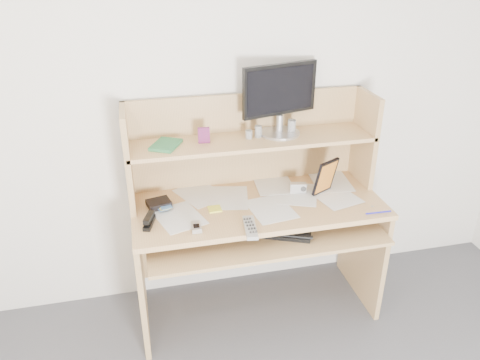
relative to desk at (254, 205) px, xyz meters
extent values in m
cube|color=silver|center=(0.00, 0.24, 0.56)|extent=(3.60, 0.04, 2.50)
cube|color=tan|center=(0.00, -0.08, 0.04)|extent=(1.40, 0.60, 0.03)
cube|color=tan|center=(-0.68, -0.08, -0.33)|extent=(0.03, 0.56, 0.72)
cube|color=tan|center=(0.68, -0.08, -0.33)|extent=(0.03, 0.56, 0.72)
cube|color=tan|center=(0.00, 0.20, -0.36)|extent=(1.34, 0.02, 0.41)
cube|color=tan|center=(0.00, -0.20, -0.05)|extent=(1.28, 0.55, 0.02)
cube|color=tan|center=(0.00, 0.21, 0.33)|extent=(1.40, 0.02, 0.55)
cube|color=tan|center=(-0.68, 0.07, 0.33)|extent=(0.03, 0.30, 0.55)
cube|color=tan|center=(0.68, 0.07, 0.33)|extent=(0.03, 0.30, 0.55)
cube|color=tan|center=(0.00, 0.07, 0.38)|extent=(1.38, 0.30, 0.02)
cube|color=silver|center=(0.00, -0.08, 0.06)|extent=(1.32, 0.54, 0.01)
cube|color=black|center=(0.02, -0.22, -0.03)|extent=(0.48, 0.33, 0.02)
cube|color=black|center=(0.02, -0.22, -0.02)|extent=(0.45, 0.31, 0.01)
cube|color=#999994|center=(-0.11, -0.34, 0.07)|extent=(0.08, 0.21, 0.02)
cube|color=#B6B6B8|center=(-0.38, -0.27, 0.07)|extent=(0.05, 0.09, 0.02)
cube|color=black|center=(-0.61, -0.17, 0.08)|extent=(0.08, 0.15, 0.04)
cube|color=black|center=(-0.55, 0.00, 0.08)|extent=(0.14, 0.13, 0.03)
cube|color=yellow|center=(-0.25, -0.10, 0.06)|extent=(0.07, 0.07, 0.01)
cube|color=#BBBBBE|center=(0.26, -0.01, 0.09)|extent=(0.10, 0.05, 0.06)
cube|color=black|center=(0.40, -0.06, 0.17)|extent=(0.14, 0.09, 0.21)
cylinder|color=#1716AC|center=(0.60, -0.34, 0.07)|extent=(0.15, 0.01, 0.01)
cube|color=maroon|center=(-0.27, 0.07, 0.43)|extent=(0.06, 0.02, 0.09)
cube|color=#327F41|center=(-0.48, 0.07, 0.40)|extent=(0.19, 0.21, 0.02)
cylinder|color=black|center=(-0.27, 0.10, 0.41)|extent=(0.04, 0.04, 0.05)
cylinder|color=silver|center=(0.04, 0.09, 0.42)|extent=(0.05, 0.05, 0.07)
cylinder|color=black|center=(-0.02, 0.08, 0.41)|extent=(0.05, 0.05, 0.05)
cylinder|color=white|center=(0.24, 0.10, 0.43)|extent=(0.06, 0.06, 0.08)
cylinder|color=#BABABF|center=(0.17, 0.10, 0.39)|extent=(0.23, 0.23, 0.01)
cylinder|color=#BABABF|center=(0.17, 0.11, 0.45)|extent=(0.04, 0.04, 0.10)
cube|color=black|center=(0.17, 0.13, 0.64)|extent=(0.45, 0.14, 0.29)
cube|color=black|center=(0.17, 0.12, 0.64)|extent=(0.41, 0.11, 0.25)
camera|label=1|loc=(-0.62, -2.28, 1.35)|focal=35.00mm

